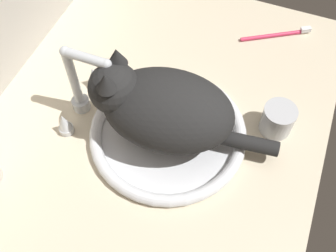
{
  "coord_description": "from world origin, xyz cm",
  "views": [
    {
      "loc": [
        -41.78,
        -20.63,
        79.21
      ],
      "look_at": [
        1.41,
        -3.82,
        7.0
      ],
      "focal_mm": 43.18,
      "sensor_mm": 36.0,
      "label": 1
    }
  ],
  "objects_px": {
    "faucet": "(79,88)",
    "metal_jar": "(278,119)",
    "sink_basin": "(168,133)",
    "toothbrush": "(277,34)",
    "cat": "(159,107)"
  },
  "relations": [
    {
      "from": "sink_basin",
      "to": "cat",
      "type": "distance_m",
      "value": 0.09
    },
    {
      "from": "sink_basin",
      "to": "cat",
      "type": "xyz_separation_m",
      "value": [
        -0.0,
        0.02,
        0.09
      ]
    },
    {
      "from": "metal_jar",
      "to": "cat",
      "type": "bearing_deg",
      "value": 114.77
    },
    {
      "from": "cat",
      "to": "metal_jar",
      "type": "height_order",
      "value": "cat"
    },
    {
      "from": "cat",
      "to": "metal_jar",
      "type": "bearing_deg",
      "value": -65.23
    },
    {
      "from": "faucet",
      "to": "metal_jar",
      "type": "xyz_separation_m",
      "value": [
        0.11,
        -0.42,
        -0.04
      ]
    },
    {
      "from": "sink_basin",
      "to": "toothbrush",
      "type": "height_order",
      "value": "sink_basin"
    },
    {
      "from": "cat",
      "to": "toothbrush",
      "type": "height_order",
      "value": "cat"
    },
    {
      "from": "cat",
      "to": "toothbrush",
      "type": "bearing_deg",
      "value": -24.07
    },
    {
      "from": "faucet",
      "to": "metal_jar",
      "type": "distance_m",
      "value": 0.43
    },
    {
      "from": "sink_basin",
      "to": "toothbrush",
      "type": "xyz_separation_m",
      "value": [
        0.39,
        -0.16,
        -0.01
      ]
    },
    {
      "from": "sink_basin",
      "to": "faucet",
      "type": "xyz_separation_m",
      "value": [
        -0.0,
        0.2,
        0.07
      ]
    },
    {
      "from": "faucet",
      "to": "toothbrush",
      "type": "xyz_separation_m",
      "value": [
        0.39,
        -0.36,
        -0.07
      ]
    },
    {
      "from": "faucet",
      "to": "cat",
      "type": "distance_m",
      "value": 0.19
    },
    {
      "from": "toothbrush",
      "to": "cat",
      "type": "bearing_deg",
      "value": 155.93
    }
  ]
}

